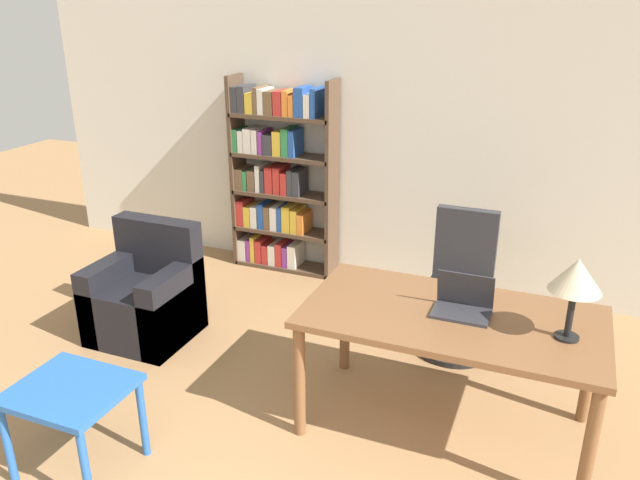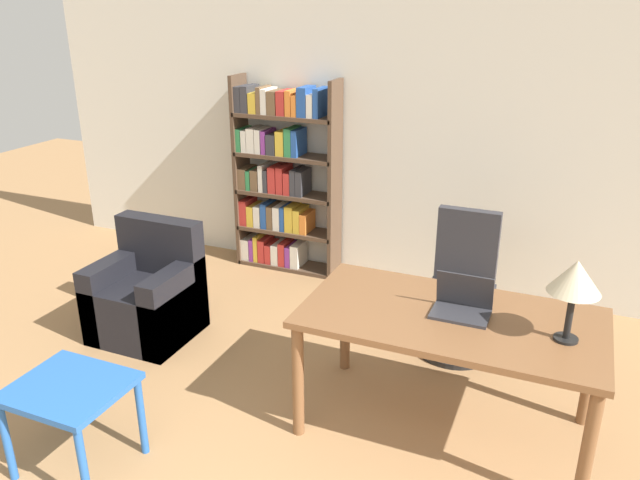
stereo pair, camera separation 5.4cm
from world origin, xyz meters
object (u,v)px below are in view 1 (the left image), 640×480
office_chair (459,291)px  armchair (146,299)px  desk (451,329)px  laptop (463,304)px  table_lamp (576,277)px  bookshelf (277,179)px  side_table_blue (72,401)px

office_chair → armchair: office_chair is taller
desk → armchair: 2.41m
laptop → armchair: bearing=175.1°
desk → armchair: bearing=174.0°
desk → laptop: bearing=41.1°
table_lamp → bookshelf: (-2.62, 1.88, -0.25)m
armchair → side_table_blue: bearing=-67.6°
table_lamp → office_chair: bearing=125.3°
laptop → side_table_blue: bearing=-147.7°
side_table_blue → bookshelf: (-0.21, 2.96, 0.43)m
side_table_blue → bookshelf: size_ratio=0.33×
bookshelf → side_table_blue: bearing=-86.0°
armchair → office_chair: bearing=18.5°
table_lamp → bookshelf: bookshelf is taller
laptop → armchair: (-2.41, 0.21, -0.52)m
office_chair → armchair: size_ratio=1.18×
table_lamp → office_chair: table_lamp is taller
desk → office_chair: office_chair is taller
table_lamp → armchair: size_ratio=0.52×
table_lamp → side_table_blue: bearing=-155.7°
armchair → bookshelf: 1.73m
office_chair → bookshelf: size_ratio=0.58×
desk → laptop: 0.16m
office_chair → bookshelf: 2.11m
desk → side_table_blue: 2.13m
laptop → office_chair: size_ratio=0.31×
desk → side_table_blue: desk is taller
desk → armchair: (-2.36, 0.25, -0.38)m
table_lamp → office_chair: (-0.73, 1.03, -0.68)m
office_chair → side_table_blue: office_chair is taller
armchair → table_lamp: bearing=-5.5°
table_lamp → desk: bearing=176.5°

